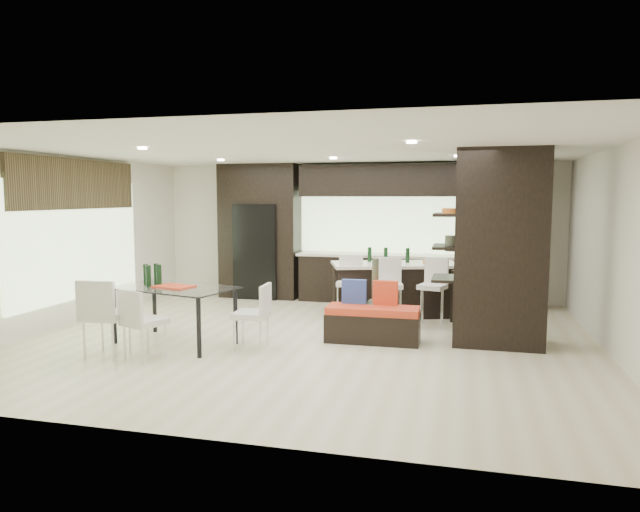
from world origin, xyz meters
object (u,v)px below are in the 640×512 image
(stool_mid, at_px, (390,298))
(bench, at_px, (373,324))
(stool_right, at_px, (432,299))
(chair_near, at_px, (145,327))
(chair_far, at_px, (107,321))
(dining_table, at_px, (175,315))
(chair_end, at_px, (251,319))
(floor_vase, at_px, (375,298))
(stool_left, at_px, (349,295))
(kitchen_island, at_px, (395,289))

(stool_mid, height_order, bench, stool_mid)
(stool_right, distance_m, bench, 1.42)
(chair_near, bearing_deg, chair_far, -155.32)
(dining_table, bearing_deg, stool_right, 43.66)
(chair_far, height_order, chair_end, chair_far)
(floor_vase, height_order, chair_near, floor_vase)
(stool_left, relative_size, bench, 0.67)
(bench, xyz_separation_m, chair_end, (-1.53, -0.78, 0.16))
(stool_right, bearing_deg, chair_end, -122.64)
(stool_left, xyz_separation_m, floor_vase, (0.56, -0.92, 0.14))
(kitchen_island, relative_size, chair_near, 2.60)
(stool_right, xyz_separation_m, bench, (-0.76, -1.19, -0.19))
(stool_mid, height_order, chair_near, stool_mid)
(kitchen_island, bearing_deg, chair_far, -151.39)
(chair_near, bearing_deg, floor_vase, 55.98)
(stool_right, relative_size, bench, 0.67)
(kitchen_island, relative_size, stool_left, 2.46)
(stool_left, bearing_deg, chair_near, -130.47)
(kitchen_island, distance_m, chair_near, 4.46)
(bench, xyz_separation_m, floor_vase, (-0.01, 0.26, 0.33))
(bench, relative_size, dining_table, 0.79)
(stool_left, xyz_separation_m, stool_mid, (0.67, 0.00, -0.01))
(kitchen_island, bearing_deg, floor_vase, -112.07)
(stool_mid, relative_size, bench, 0.66)
(stool_mid, distance_m, dining_table, 3.39)
(stool_mid, relative_size, floor_vase, 0.74)
(dining_table, bearing_deg, stool_left, 57.00)
(kitchen_island, relative_size, bench, 1.65)
(dining_table, bearing_deg, kitchen_island, 58.46)
(chair_near, bearing_deg, kitchen_island, 73.30)
(chair_far, bearing_deg, stool_left, 44.14)
(stool_left, bearing_deg, chair_far, -136.45)
(stool_left, bearing_deg, stool_mid, -2.76)
(stool_mid, relative_size, chair_far, 0.92)
(stool_right, height_order, bench, stool_right)
(kitchen_island, distance_m, floor_vase, 1.69)
(chair_far, distance_m, chair_end, 1.84)
(chair_far, bearing_deg, floor_vase, 27.70)
(stool_right, relative_size, floor_vase, 0.75)
(floor_vase, distance_m, dining_table, 2.86)
(dining_table, height_order, chair_end, chair_end)
(kitchen_island, distance_m, chair_far, 4.82)
(dining_table, bearing_deg, chair_far, -109.15)
(bench, height_order, floor_vase, floor_vase)
(stool_mid, relative_size, chair_end, 1.06)
(chair_end, bearing_deg, stool_mid, -43.27)
(stool_left, relative_size, floor_vase, 0.76)
(stool_left, relative_size, dining_table, 0.53)
(floor_vase, height_order, chair_end, floor_vase)
(stool_mid, xyz_separation_m, stool_right, (0.67, -0.00, 0.01))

